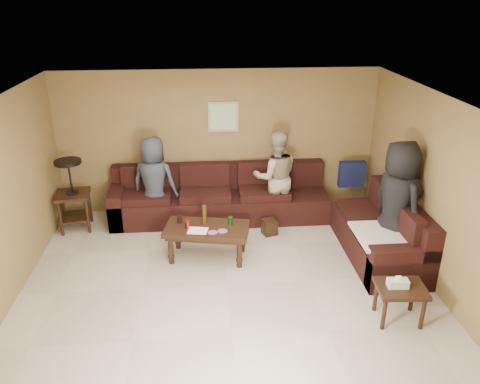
% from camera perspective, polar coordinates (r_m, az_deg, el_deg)
% --- Properties ---
extents(room, '(5.60, 5.50, 2.50)m').
position_cam_1_polar(room, '(5.71, -1.80, 2.64)').
color(room, '#BAAF9D').
rests_on(room, ground).
extents(sectional_sofa, '(4.65, 2.90, 0.97)m').
position_cam_1_polar(sectional_sofa, '(7.71, 3.77, -2.50)').
color(sectional_sofa, black).
rests_on(sectional_sofa, ground).
extents(coffee_table, '(1.31, 0.82, 0.79)m').
position_cam_1_polar(coffee_table, '(6.89, -4.06, -4.83)').
color(coffee_table, black).
rests_on(coffee_table, ground).
extents(end_table_left, '(0.59, 0.59, 1.20)m').
position_cam_1_polar(end_table_left, '(8.10, -19.73, -0.19)').
color(end_table_left, black).
rests_on(end_table_left, ground).
extents(side_table_right, '(0.60, 0.50, 0.61)m').
position_cam_1_polar(side_table_right, '(5.97, 18.94, -11.37)').
color(side_table_right, black).
rests_on(side_table_right, ground).
extents(waste_bin, '(0.26, 0.26, 0.26)m').
position_cam_1_polar(waste_bin, '(7.67, 3.61, -4.27)').
color(waste_bin, black).
rests_on(waste_bin, ground).
extents(wall_art, '(0.52, 0.04, 0.52)m').
position_cam_1_polar(wall_art, '(8.07, -2.04, 9.15)').
color(wall_art, tan).
rests_on(wall_art, ground).
extents(person_left, '(0.86, 0.68, 1.55)m').
position_cam_1_polar(person_left, '(7.84, -10.41, 1.19)').
color(person_left, '#2D323E').
rests_on(person_left, ground).
extents(person_middle, '(0.80, 0.63, 1.59)m').
position_cam_1_polar(person_middle, '(7.89, 4.34, 1.86)').
color(person_middle, tan).
rests_on(person_middle, ground).
extents(person_right, '(0.83, 1.04, 1.84)m').
position_cam_1_polar(person_right, '(6.93, 18.54, -1.38)').
color(person_right, black).
rests_on(person_right, ground).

